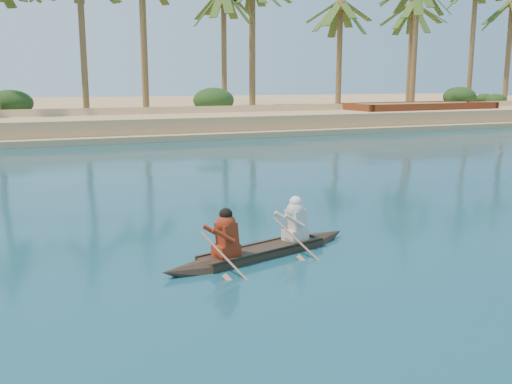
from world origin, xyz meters
name	(u,v)px	position (x,y,z in m)	size (l,w,h in m)	color
canoe	(262,244)	(8.00, -0.32, 0.25)	(4.70, 1.91, 1.30)	#31291B
barge_right	(420,116)	(33.64, 27.00, 0.75)	(12.97, 4.87, 2.13)	maroon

